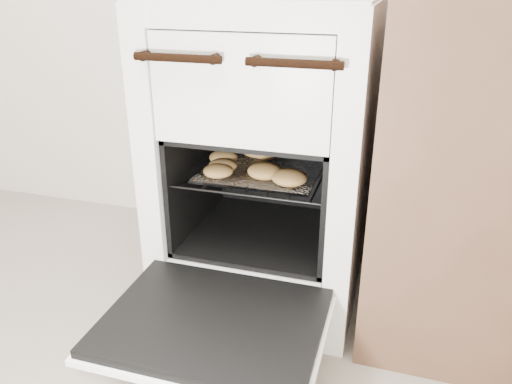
# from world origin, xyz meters

# --- Properties ---
(stove) EXTENTS (0.57, 0.63, 0.87)m
(stove) POSITION_xyz_m (0.05, 1.18, 0.43)
(stove) COLOR white
(stove) RESTS_ON ground
(oven_door) EXTENTS (0.51, 0.40, 0.04)m
(oven_door) POSITION_xyz_m (0.05, 0.71, 0.19)
(oven_door) COLOR black
(oven_door) RESTS_ON stove
(oven_rack) EXTENTS (0.41, 0.40, 0.01)m
(oven_rack) POSITION_xyz_m (0.05, 1.12, 0.42)
(oven_rack) COLOR black
(oven_rack) RESTS_ON stove
(foil_sheet) EXTENTS (0.32, 0.28, 0.01)m
(foil_sheet) POSITION_xyz_m (0.05, 1.10, 0.42)
(foil_sheet) COLOR silver
(foil_sheet) RESTS_ON oven_rack
(baked_rolls) EXTENTS (0.34, 0.31, 0.04)m
(baked_rolls) POSITION_xyz_m (0.03, 1.09, 0.44)
(baked_rolls) COLOR tan
(baked_rolls) RESTS_ON foil_sheet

